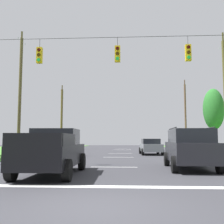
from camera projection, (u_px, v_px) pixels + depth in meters
ground_plane at (96, 207)px, 6.03m from camera, size 120.00×120.00×0.00m
stop_bar_stripe at (105, 187)px, 8.56m from camera, size 14.77×0.45×0.01m
lane_dash_0 at (114, 167)px, 14.53m from camera, size 2.50×0.15×0.01m
lane_dash_1 at (119, 157)px, 22.33m from camera, size 2.50×0.15×0.01m
lane_dash_2 at (120, 153)px, 28.45m from camera, size 2.50×0.15×0.01m
lane_dash_3 at (122, 150)px, 37.57m from camera, size 2.50×0.15×0.01m
lane_dash_4 at (122, 149)px, 40.67m from camera, size 2.50×0.15×0.01m
overhead_signal_span at (112, 89)px, 15.59m from camera, size 17.46×0.31×8.05m
pickup_truck at (53, 152)px, 11.59m from camera, size 2.38×5.44×1.95m
suv_black at (190, 148)px, 13.57m from camera, size 2.36×4.87×2.05m
distant_car_oncoming at (47, 146)px, 25.85m from camera, size 4.34×2.10×1.52m
distant_car_far_parked at (151, 146)px, 26.29m from camera, size 2.15×4.36×1.52m
utility_pole_far_right at (185, 114)px, 39.24m from camera, size 0.26×1.80×10.13m
utility_pole_mid_left at (20, 94)px, 23.87m from camera, size 0.27×1.70×11.13m
utility_pole_far_left at (62, 117)px, 40.08m from camera, size 0.32×1.74×9.50m
tree_roadside_right at (214, 109)px, 31.85m from camera, size 2.42×2.42×7.41m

